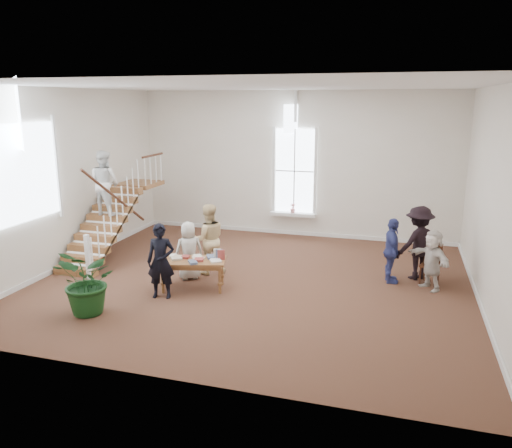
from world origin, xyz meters
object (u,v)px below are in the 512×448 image
(library_table, at_px, (193,263))
(woman_cluster_b, at_px, (418,243))
(police_officer, at_px, (161,261))
(woman_cluster_c, at_px, (432,260))
(elderly_woman, at_px, (189,251))
(floor_plant, at_px, (89,282))
(person_yellow, at_px, (208,239))
(woman_cluster_a, at_px, (392,251))
(side_chair, at_px, (431,261))

(library_table, relative_size, woman_cluster_b, 0.91)
(police_officer, height_order, woman_cluster_c, police_officer)
(elderly_woman, height_order, woman_cluster_b, woman_cluster_b)
(library_table, height_order, woman_cluster_c, woman_cluster_c)
(woman_cluster_b, height_order, floor_plant, woman_cluster_b)
(police_officer, xyz_separation_m, person_yellow, (0.40, 1.75, 0.05))
(woman_cluster_b, bearing_deg, elderly_woman, -23.03)
(woman_cluster_a, distance_m, woman_cluster_c, 0.92)
(woman_cluster_c, height_order, side_chair, woman_cluster_c)
(elderly_woman, xyz_separation_m, woman_cluster_b, (5.25, 1.56, 0.19))
(library_table, xyz_separation_m, woman_cluster_a, (4.29, 1.70, 0.16))
(police_officer, relative_size, floor_plant, 1.19)
(elderly_woman, bearing_deg, police_officer, 50.90)
(elderly_woman, xyz_separation_m, floor_plant, (-1.08, -2.47, -0.01))
(side_chair, bearing_deg, woman_cluster_b, 162.96)
(floor_plant, xyz_separation_m, side_chair, (6.64, 3.81, -0.16))
(police_officer, height_order, floor_plant, police_officer)
(police_officer, relative_size, woman_cluster_a, 1.06)
(library_table, relative_size, floor_plant, 1.17)
(elderly_woman, xyz_separation_m, woman_cluster_c, (5.54, 0.91, -0.01))
(elderly_woman, relative_size, side_chair, 1.47)
(person_yellow, distance_m, woman_cluster_b, 5.06)
(person_yellow, xyz_separation_m, woman_cluster_c, (5.24, 0.41, -0.18))
(elderly_woman, relative_size, floor_plant, 1.02)
(person_yellow, bearing_deg, woman_cluster_b, 161.34)
(elderly_woman, height_order, floor_plant, elderly_woman)
(woman_cluster_a, bearing_deg, woman_cluster_b, -63.25)
(library_table, height_order, woman_cluster_a, woman_cluster_a)
(police_officer, bearing_deg, woman_cluster_b, 13.88)
(person_yellow, relative_size, woman_cluster_c, 1.26)
(woman_cluster_a, distance_m, side_chair, 0.98)
(elderly_woman, distance_m, woman_cluster_a, 4.78)
(police_officer, relative_size, woman_cluster_b, 0.92)
(elderly_woman, height_order, person_yellow, person_yellow)
(floor_plant, bearing_deg, police_officer, 51.29)
(elderly_woman, distance_m, woman_cluster_b, 5.48)
(elderly_woman, height_order, woman_cluster_c, elderly_woman)
(library_table, relative_size, woman_cluster_a, 1.04)
(library_table, bearing_deg, person_yellow, 77.79)
(woman_cluster_b, distance_m, side_chair, 0.52)
(police_officer, distance_m, woman_cluster_a, 5.30)
(person_yellow, height_order, woman_cluster_b, woman_cluster_b)
(woman_cluster_b, xyz_separation_m, woman_cluster_c, (0.29, -0.65, -0.19))
(library_table, bearing_deg, police_officer, -139.74)
(library_table, bearing_deg, side_chair, 5.25)
(police_officer, bearing_deg, floor_plant, -142.57)
(woman_cluster_a, height_order, woman_cluster_b, woman_cluster_b)
(person_yellow, relative_size, woman_cluster_a, 1.13)
(woman_cluster_a, distance_m, floor_plant, 6.75)
(police_officer, bearing_deg, woman_cluster_a, 12.59)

